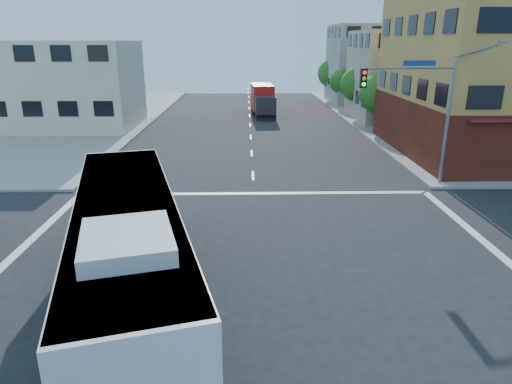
{
  "coord_description": "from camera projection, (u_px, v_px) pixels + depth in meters",
  "views": [
    {
      "loc": [
        -0.41,
        -14.24,
        7.97
      ],
      "look_at": [
        0.0,
        4.48,
        1.75
      ],
      "focal_mm": 32.0,
      "sensor_mm": 36.0,
      "label": 1
    }
  ],
  "objects": [
    {
      "name": "ground",
      "position": [
        259.0,
        279.0,
        16.03
      ],
      "size": [
        120.0,
        120.0,
        0.0
      ],
      "primitive_type": "plane",
      "color": "black",
      "rests_on": "ground"
    },
    {
      "name": "building_east_near",
      "position": [
        413.0,
        76.0,
        47.21
      ],
      "size": [
        12.06,
        10.06,
        9.0
      ],
      "color": "#C6B497",
      "rests_on": "ground"
    },
    {
      "name": "building_east_far",
      "position": [
        377.0,
        64.0,
        60.33
      ],
      "size": [
        12.06,
        10.06,
        10.0
      ],
      "color": "#A5A5A0",
      "rests_on": "ground"
    },
    {
      "name": "building_west",
      "position": [
        69.0,
        85.0,
        42.86
      ],
      "size": [
        12.06,
        10.06,
        8.0
      ],
      "color": "beige",
      "rests_on": "ground"
    },
    {
      "name": "signal_mast_ne",
      "position": [
        421.0,
        99.0,
        24.73
      ],
      "size": [
        7.91,
        1.13,
        8.07
      ],
      "color": "slate",
      "rests_on": "ground"
    },
    {
      "name": "street_tree_a",
      "position": [
        380.0,
        91.0,
        41.64
      ],
      "size": [
        3.6,
        3.6,
        5.53
      ],
      "color": "#331F12",
      "rests_on": "ground"
    },
    {
      "name": "street_tree_b",
      "position": [
        360.0,
        82.0,
        49.18
      ],
      "size": [
        3.8,
        3.8,
        5.79
      ],
      "color": "#331F12",
      "rests_on": "ground"
    },
    {
      "name": "street_tree_c",
      "position": [
        344.0,
        79.0,
        56.87
      ],
      "size": [
        3.4,
        3.4,
        5.29
      ],
      "color": "#331F12",
      "rests_on": "ground"
    },
    {
      "name": "street_tree_d",
      "position": [
        333.0,
        71.0,
        64.32
      ],
      "size": [
        4.0,
        4.0,
        6.03
      ],
      "color": "#331F12",
      "rests_on": "ground"
    },
    {
      "name": "transit_bus",
      "position": [
        129.0,
        252.0,
        13.7
      ],
      "size": [
        6.23,
        13.58,
        3.94
      ],
      "rotation": [
        0.0,
        0.0,
        0.27
      ],
      "color": "black",
      "rests_on": "ground"
    },
    {
      "name": "box_truck",
      "position": [
        263.0,
        101.0,
        50.69
      ],
      "size": [
        2.6,
        7.55,
        3.35
      ],
      "rotation": [
        0.0,
        0.0,
        0.06
      ],
      "color": "#28272C",
      "rests_on": "ground"
    },
    {
      "name": "parked_car",
      "position": [
        391.0,
        129.0,
        39.19
      ],
      "size": [
        2.26,
        4.74,
        1.56
      ],
      "primitive_type": "imported",
      "rotation": [
        0.0,
        0.0,
        0.09
      ],
      "color": "gold",
      "rests_on": "ground"
    }
  ]
}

